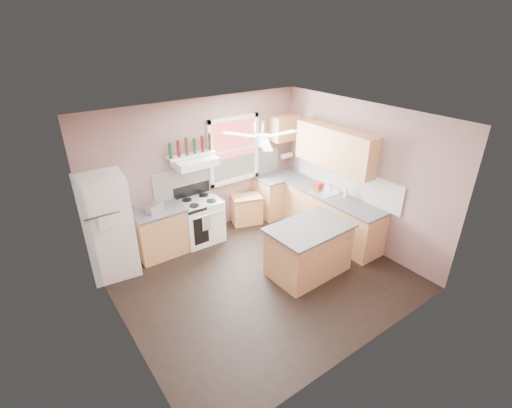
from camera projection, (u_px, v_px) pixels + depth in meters
floor at (262, 277)px, 6.33m from camera, size 4.50×4.50×0.00m
ceiling at (263, 120)px, 5.13m from camera, size 4.50×4.50×0.00m
wall_back at (200, 169)px, 7.20m from camera, size 4.50×0.05×2.70m
wall_right at (360, 175)px, 6.92m from camera, size 0.05×4.00×2.70m
wall_left at (113, 256)px, 4.54m from camera, size 0.05×4.00×2.70m
backsplash_back at (221, 173)px, 7.48m from camera, size 2.90×0.03×0.55m
backsplash_right at (345, 179)px, 7.20m from camera, size 0.03×2.60×0.55m
window_view at (233, 150)px, 7.45m from camera, size 1.00×0.02×1.20m
window_frame at (234, 150)px, 7.43m from camera, size 1.16×0.07×1.36m
refrigerator at (107, 226)px, 6.12m from camera, size 0.83×0.81×1.77m
base_cabinet_left at (161, 233)px, 6.82m from camera, size 0.90×0.60×0.86m
counter_left at (158, 211)px, 6.62m from camera, size 0.92×0.62×0.04m
toaster at (155, 208)px, 6.49m from camera, size 0.32×0.24×0.18m
stove at (201, 220)px, 7.24m from camera, size 0.79×0.66×0.86m
range_hood at (195, 162)px, 6.76m from camera, size 0.78×0.50×0.14m
bottle_shelf at (191, 155)px, 6.80m from camera, size 0.90×0.26×0.03m
cart at (247, 209)px, 7.93m from camera, size 0.71×0.58×0.62m
base_cabinet_corner at (279, 195)px, 8.29m from camera, size 1.00×0.60×0.86m
base_cabinet_right at (331, 217)px, 7.38m from camera, size 0.60×2.20×0.86m
counter_corner at (280, 176)px, 8.09m from camera, size 1.02×0.62×0.04m
counter_right at (333, 196)px, 7.17m from camera, size 0.62×2.22×0.04m
sink at (326, 192)px, 7.31m from camera, size 0.55×0.45×0.03m
faucet at (332, 187)px, 7.36m from camera, size 0.03×0.03×0.14m
upper_cabinet_right at (335, 148)px, 6.99m from camera, size 0.33×1.80×0.76m
upper_cabinet_corner at (284, 128)px, 7.84m from camera, size 0.60×0.33×0.52m
paper_towel at (287, 156)px, 8.21m from camera, size 0.26×0.12×0.12m
island at (308, 250)px, 6.29m from camera, size 1.34×0.87×0.86m
island_top at (310, 228)px, 6.09m from camera, size 1.42×0.95×0.04m
ceiling_fan_hub at (263, 138)px, 5.24m from camera, size 0.20×0.20×0.08m
soap_bottle at (346, 192)px, 7.04m from camera, size 0.09×0.09×0.22m
red_caddy at (319, 185)px, 7.48m from camera, size 0.19×0.14×0.10m
wine_bottles at (191, 147)px, 6.73m from camera, size 0.86×0.06×0.31m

